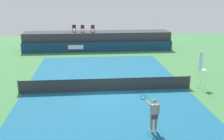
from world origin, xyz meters
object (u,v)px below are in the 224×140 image
object	(u,v)px
net_post_near	(18,87)
net_post_far	(189,82)
spectator_chair_left	(83,28)
umpire_chair	(202,68)
spectator_chair_center	(93,28)
tennis_player	(154,114)
spectator_chair_far_left	(74,28)

from	to	relation	value
net_post_near	net_post_far	distance (m)	12.40
spectator_chair_left	umpire_chair	size ratio (longest dim) A/B	0.32
spectator_chair_left	spectator_chair_center	size ratio (longest dim) A/B	1.00
spectator_chair_left	tennis_player	distance (m)	21.59
spectator_chair_center	net_post_near	size ratio (longest dim) A/B	0.89
spectator_chair_far_left	umpire_chair	world-z (taller)	spectator_chair_far_left
spectator_chair_center	umpire_chair	xyz separation A→B (m)	(7.62, -14.98, -1.11)
umpire_chair	tennis_player	distance (m)	7.98
spectator_chair_left	tennis_player	world-z (taller)	spectator_chair_left
spectator_chair_far_left	tennis_player	bearing A→B (deg)	-77.32
spectator_chair_center	umpire_chair	size ratio (longest dim) A/B	0.32
spectator_chair_left	umpire_chair	xyz separation A→B (m)	(8.85, -15.04, -1.11)
spectator_chair_center	net_post_far	world-z (taller)	spectator_chair_center
umpire_chair	net_post_far	size ratio (longest dim) A/B	2.76
spectator_chair_far_left	spectator_chair_left	bearing A→B (deg)	-20.19
spectator_chair_left	net_post_far	distance (m)	17.17
spectator_chair_far_left	umpire_chair	xyz separation A→B (m)	(9.90, -15.43, -1.11)
spectator_chair_left	spectator_chair_far_left	bearing A→B (deg)	159.81
umpire_chair	tennis_player	xyz separation A→B (m)	(-5.05, -6.15, -0.63)
spectator_chair_far_left	net_post_far	distance (m)	18.02
net_post_near	tennis_player	xyz separation A→B (m)	(8.18, -6.16, 0.46)
umpire_chair	net_post_near	xyz separation A→B (m)	(-13.23, 0.01, -1.09)
spectator_chair_far_left	net_post_near	xyz separation A→B (m)	(-3.33, -15.41, -2.19)
spectator_chair_far_left	net_post_far	xyz separation A→B (m)	(9.07, -15.41, -2.19)
spectator_chair_left	net_post_near	xyz separation A→B (m)	(-4.38, -15.03, -2.19)
net_post_far	tennis_player	xyz separation A→B (m)	(-4.22, -6.16, 0.46)
spectator_chair_left	net_post_far	world-z (taller)	spectator_chair_left
umpire_chair	net_post_near	size ratio (longest dim) A/B	2.76
net_post_far	tennis_player	distance (m)	7.48
spectator_chair_center	spectator_chair_left	bearing A→B (deg)	177.19
spectator_chair_center	tennis_player	xyz separation A→B (m)	(2.58, -21.13, -1.73)
net_post_far	spectator_chair_far_left	bearing A→B (deg)	120.47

